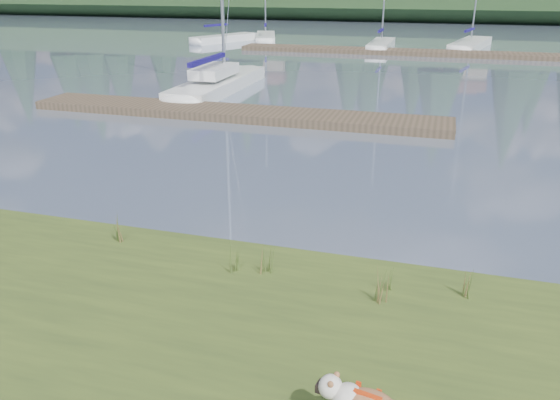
% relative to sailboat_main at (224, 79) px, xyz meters
% --- Properties ---
extents(ground, '(200.00, 200.00, 0.00)m').
position_rel_sailboat_main_xyz_m(ground, '(6.55, 15.51, -0.42)').
color(ground, slate).
rests_on(ground, ground).
extents(sailboat_main, '(1.92, 9.31, 13.32)m').
position_rel_sailboat_main_xyz_m(sailboat_main, '(0.00, 0.00, 0.00)').
color(sailboat_main, white).
rests_on(sailboat_main, ground).
extents(dock_near, '(16.00, 2.00, 0.30)m').
position_rel_sailboat_main_xyz_m(dock_near, '(2.55, -5.49, -0.27)').
color(dock_near, '#4C3D2C').
rests_on(dock_near, ground).
extents(dock_far, '(26.00, 2.20, 0.30)m').
position_rel_sailboat_main_xyz_m(dock_far, '(8.55, 15.51, -0.27)').
color(dock_far, '#4C3D2C').
rests_on(dock_far, ground).
extents(sailboat_bg_0, '(4.26, 7.38, 10.81)m').
position_rel_sailboat_main_xyz_m(sailboat_bg_0, '(-7.60, 20.17, -0.10)').
color(sailboat_bg_0, white).
rests_on(sailboat_bg_0, ground).
extents(sailboat_bg_1, '(3.74, 7.77, 11.48)m').
position_rel_sailboat_main_xyz_m(sailboat_bg_1, '(-5.00, 21.92, -0.09)').
color(sailboat_bg_1, white).
rests_on(sailboat_bg_1, ground).
extents(sailboat_bg_2, '(1.50, 7.40, 11.17)m').
position_rel_sailboat_main_xyz_m(sailboat_bg_2, '(5.27, 18.92, -0.09)').
color(sailboat_bg_2, white).
rests_on(sailboat_bg_2, ground).
extents(sailboat_bg_3, '(3.66, 9.25, 13.21)m').
position_rel_sailboat_main_xyz_m(sailboat_bg_3, '(11.87, 21.48, -0.10)').
color(sailboat_bg_3, white).
rests_on(sailboat_bg_3, ground).
extents(weed_0, '(0.17, 0.14, 0.61)m').
position_rel_sailboat_main_xyz_m(weed_0, '(7.05, -17.05, 0.19)').
color(weed_0, '#475B23').
rests_on(weed_0, bank).
extents(weed_1, '(0.17, 0.14, 0.49)m').
position_rel_sailboat_main_xyz_m(weed_1, '(7.57, -16.95, 0.13)').
color(weed_1, '#475B23').
rests_on(weed_1, bank).
extents(weed_2, '(0.17, 0.14, 0.66)m').
position_rel_sailboat_main_xyz_m(weed_2, '(9.46, -17.31, 0.20)').
color(weed_2, '#475B23').
rests_on(weed_2, bank).
extents(weed_3, '(0.17, 0.14, 0.63)m').
position_rel_sailboat_main_xyz_m(weed_3, '(4.62, -16.59, 0.19)').
color(weed_3, '#475B23').
rests_on(weed_3, bank).
extents(weed_4, '(0.17, 0.14, 0.39)m').
position_rel_sailboat_main_xyz_m(weed_4, '(9.45, -16.90, 0.09)').
color(weed_4, '#475B23').
rests_on(weed_4, bank).
extents(weed_5, '(0.17, 0.14, 0.52)m').
position_rel_sailboat_main_xyz_m(weed_5, '(10.70, -16.79, 0.15)').
color(weed_5, '#475B23').
rests_on(weed_5, bank).
extents(mud_lip, '(60.00, 0.50, 0.14)m').
position_rel_sailboat_main_xyz_m(mud_lip, '(6.55, -16.09, -0.35)').
color(mud_lip, '#33281C').
rests_on(mud_lip, ground).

